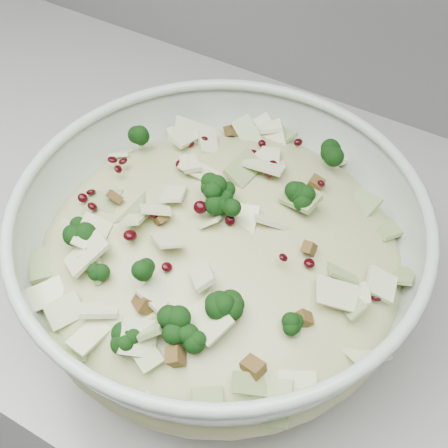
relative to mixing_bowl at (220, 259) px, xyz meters
The scene contains 2 objects.
mixing_bowl is the anchor object (origin of this frame).
salad 0.02m from the mixing_bowl, 90.00° to the right, with size 0.46×0.46×0.15m.
Camera 1 is at (-0.37, 1.30, 1.44)m, focal length 50.00 mm.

